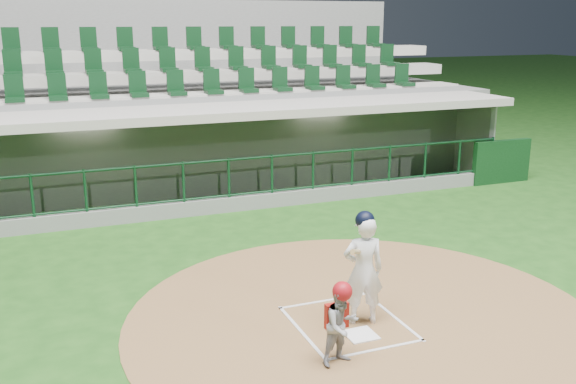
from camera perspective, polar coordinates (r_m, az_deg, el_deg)
name	(u,v)px	position (r m, az deg, el deg)	size (l,w,h in m)	color
ground	(339,316)	(10.02, 4.58, -10.93)	(120.00, 120.00, 0.00)	#194513
dirt_circle	(363,318)	(9.98, 6.67, -11.05)	(7.20, 7.20, 0.01)	brown
home_plate	(361,335)	(9.46, 6.47, -12.50)	(0.43, 0.43, 0.02)	white
batter_box_chalk	(348,323)	(9.77, 5.36, -11.54)	(1.55, 1.80, 0.01)	silver
dugout_structure	(210,156)	(16.77, -6.95, 3.16)	(16.40, 3.70, 3.00)	slate
seating_deck	(182,122)	(19.62, -9.40, 6.17)	(17.00, 6.72, 5.15)	slate
batter	(363,268)	(9.49, 6.71, -6.70)	(0.88, 0.90, 1.74)	white
catcher	(341,323)	(8.51, 4.77, -11.52)	(0.59, 0.50, 1.14)	#9A9A9F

